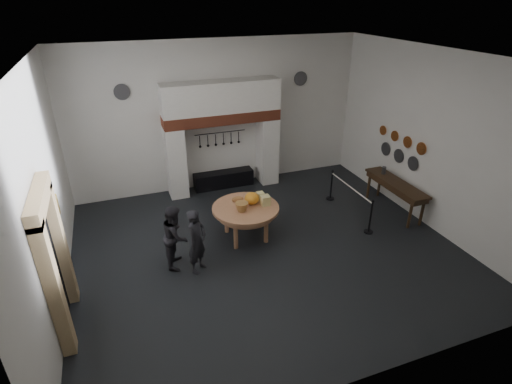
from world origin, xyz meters
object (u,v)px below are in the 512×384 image
object	(u,v)px
visitor_near	(197,241)
visitor_far	(176,236)
iron_range	(224,179)
side_table	(396,183)
barrier_post_near	(371,217)
work_table	(246,208)
barrier_post_far	(331,186)

from	to	relation	value
visitor_near	visitor_far	distance (m)	0.57
iron_range	side_table	xyz separation A→B (m)	(4.10, -3.22, 0.62)
barrier_post_near	work_table	bearing A→B (deg)	163.55
iron_range	barrier_post_far	distance (m)	3.43
side_table	barrier_post_near	xyz separation A→B (m)	(-1.31, -0.76, -0.42)
visitor_far	barrier_post_far	distance (m)	5.19
iron_range	visitor_far	xyz separation A→B (m)	(-2.14, -3.58, 0.50)
visitor_far	work_table	bearing A→B (deg)	-57.10
iron_range	barrier_post_near	world-z (taller)	barrier_post_near
visitor_far	barrier_post_far	bearing A→B (deg)	-54.58
barrier_post_near	barrier_post_far	size ratio (longest dim) A/B	1.00
work_table	visitor_far	xyz separation A→B (m)	(-1.84, -0.51, -0.09)
barrier_post_far	barrier_post_near	bearing A→B (deg)	-90.00
visitor_near	barrier_post_far	distance (m)	4.96
visitor_far	iron_range	bearing A→B (deg)	-13.39
barrier_post_near	side_table	bearing A→B (deg)	30.25
visitor_near	side_table	bearing A→B (deg)	-38.30
visitor_far	barrier_post_far	xyz separation A→B (m)	(4.93, 1.60, -0.30)
visitor_near	barrier_post_far	xyz separation A→B (m)	(4.53, 2.00, -0.31)
side_table	barrier_post_far	distance (m)	1.85
visitor_near	visitor_far	bearing A→B (deg)	89.25
work_table	side_table	distance (m)	4.40
barrier_post_near	barrier_post_far	distance (m)	2.00
work_table	barrier_post_near	xyz separation A→B (m)	(3.09, -0.91, -0.39)
visitor_far	barrier_post_near	bearing A→B (deg)	-77.22
iron_range	side_table	bearing A→B (deg)	-38.13
iron_range	barrier_post_far	size ratio (longest dim) A/B	2.11
iron_range	work_table	size ratio (longest dim) A/B	1.14
visitor_near	barrier_post_near	size ratio (longest dim) A/B	1.69
visitor_near	barrier_post_far	size ratio (longest dim) A/B	1.69
work_table	visitor_far	world-z (taller)	visitor_far
side_table	visitor_far	bearing A→B (deg)	-176.67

